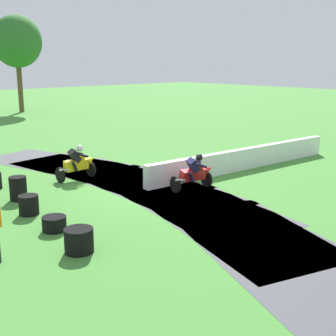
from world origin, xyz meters
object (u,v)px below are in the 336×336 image
tire_stack_mid_a (54,224)px  tire_stack_far (18,188)px  tire_stack_mid_b (29,205)px  motorcycle_lead_red (195,173)px  tire_stack_near (79,240)px  motorcycle_chase_yellow (78,163)px

tire_stack_mid_a → tire_stack_far: (0.51, 3.35, 0.20)m
tire_stack_mid_b → tire_stack_far: bearing=75.7°
motorcycle_lead_red → tire_stack_near: motorcycle_lead_red is taller
tire_stack_mid_b → motorcycle_chase_yellow: bearing=38.1°
motorcycle_lead_red → tire_stack_near: bearing=-162.1°
motorcycle_chase_yellow → tire_stack_near: 7.09m
tire_stack_mid_b → tire_stack_mid_a: bearing=-93.2°
motorcycle_chase_yellow → tire_stack_near: size_ratio=2.35×
tire_stack_mid_b → tire_stack_far: size_ratio=0.75×
tire_stack_mid_a → tire_stack_far: size_ratio=0.83×
tire_stack_near → tire_stack_mid_a: bearing=81.3°
tire_stack_near → tire_stack_mid_b: 3.45m
motorcycle_lead_red → motorcycle_chase_yellow: size_ratio=1.01×
tire_stack_near → tire_stack_mid_b: same height
motorcycle_chase_yellow → tire_stack_mid_b: (-3.33, -2.61, -0.36)m
motorcycle_chase_yellow → tire_stack_mid_a: (-3.42, -4.34, -0.46)m
motorcycle_lead_red → tire_stack_near: size_ratio=2.38×
tire_stack_far → motorcycle_lead_red: bearing=-30.8°
tire_stack_near → tire_stack_far: (0.77, 5.06, 0.10)m
motorcycle_chase_yellow → tire_stack_mid_b: size_ratio=2.80×
tire_stack_near → motorcycle_chase_yellow: bearing=58.6°
motorcycle_lead_red → tire_stack_far: bearing=149.2°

